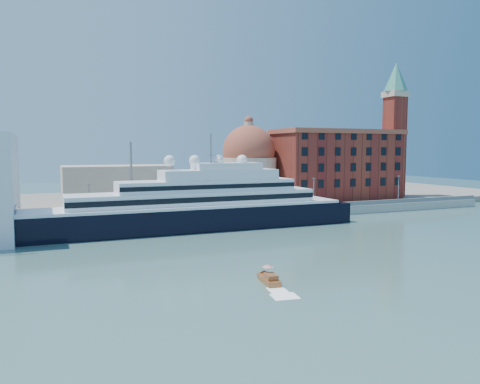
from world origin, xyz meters
name	(u,v)px	position (x,y,z in m)	size (l,w,h in m)	color
ground	(265,245)	(0.00, 0.00, 0.00)	(400.00, 400.00, 0.00)	#345959
quay	(209,216)	(0.00, 34.00, 1.25)	(180.00, 10.00, 2.50)	gray
land	(170,201)	(0.00, 75.00, 1.00)	(260.00, 72.00, 2.00)	slate
quay_fence	(214,211)	(0.00, 29.50, 3.10)	(180.00, 0.10, 1.20)	slate
superyacht	(177,211)	(-11.48, 23.00, 4.51)	(87.46, 12.12, 26.14)	black
service_barge	(17,238)	(-45.02, 22.82, 0.79)	(12.46, 5.03, 2.74)	white
water_taxi	(269,279)	(-10.75, -23.42, 0.63)	(2.57, 5.73, 2.63)	brown
warehouse	(337,164)	(52.00, 52.00, 13.79)	(43.00, 19.00, 23.25)	maroon
campanile	(395,121)	(76.00, 52.00, 28.76)	(8.40, 8.40, 47.00)	maroon
church	(203,174)	(6.39, 57.72, 10.91)	(66.00, 18.00, 25.50)	beige
lamp_posts	(162,185)	(-12.67, 32.27, 9.84)	(120.80, 2.40, 18.00)	slate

